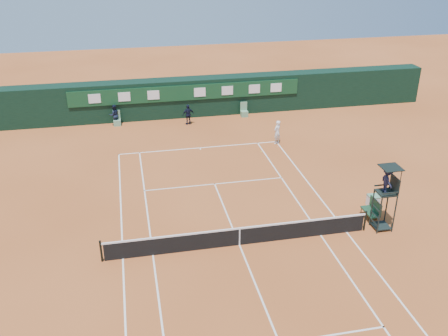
# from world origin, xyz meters

# --- Properties ---
(ground) EXTENTS (90.00, 90.00, 0.00)m
(ground) POSITION_xyz_m (0.00, 0.00, 0.00)
(ground) COLOR #B65B2B
(ground) RESTS_ON ground
(court_lines) EXTENTS (11.05, 23.85, 0.01)m
(court_lines) POSITION_xyz_m (0.00, 0.00, 0.01)
(court_lines) COLOR white
(court_lines) RESTS_ON ground
(tennis_net) EXTENTS (12.90, 0.10, 1.10)m
(tennis_net) POSITION_xyz_m (0.00, 0.00, 0.51)
(tennis_net) COLOR black
(tennis_net) RESTS_ON ground
(back_wall) EXTENTS (40.00, 1.65, 3.00)m
(back_wall) POSITION_xyz_m (0.00, 18.74, 1.51)
(back_wall) COLOR black
(back_wall) RESTS_ON ground
(linesman_chair_left) EXTENTS (0.55, 0.50, 1.15)m
(linesman_chair_left) POSITION_xyz_m (-5.50, 17.48, 0.32)
(linesman_chair_left) COLOR #649A75
(linesman_chair_left) RESTS_ON ground
(linesman_chair_right) EXTENTS (0.55, 0.50, 1.15)m
(linesman_chair_right) POSITION_xyz_m (4.50, 17.48, 0.32)
(linesman_chair_right) COLOR #61946D
(linesman_chair_right) RESTS_ON ground
(umpire_chair) EXTENTS (0.96, 0.95, 3.42)m
(umpire_chair) POSITION_xyz_m (7.30, -0.00, 2.46)
(umpire_chair) COLOR black
(umpire_chair) RESTS_ON ground
(player_bench) EXTENTS (0.56, 1.20, 1.10)m
(player_bench) POSITION_xyz_m (7.27, 0.91, 0.60)
(player_bench) COLOR #183C26
(player_bench) RESTS_ON ground
(tennis_bag) EXTENTS (0.65, 0.97, 0.34)m
(tennis_bag) POSITION_xyz_m (7.45, 1.23, 0.17)
(tennis_bag) COLOR black
(tennis_bag) RESTS_ON ground
(cooler) EXTENTS (0.57, 0.57, 0.65)m
(cooler) POSITION_xyz_m (7.94, 2.14, 0.33)
(cooler) COLOR silver
(cooler) RESTS_ON ground
(tennis_ball) EXTENTS (0.07, 0.07, 0.07)m
(tennis_ball) POSITION_xyz_m (3.94, 10.32, 0.04)
(tennis_ball) COLOR yellow
(tennis_ball) RESTS_ON ground
(player) EXTENTS (0.74, 0.70, 1.69)m
(player) POSITION_xyz_m (5.41, 11.59, 0.85)
(player) COLOR white
(player) RESTS_ON ground
(ball_kid_left) EXTENTS (0.91, 0.78, 1.61)m
(ball_kid_left) POSITION_xyz_m (-5.66, 17.59, 0.81)
(ball_kid_left) COLOR black
(ball_kid_left) RESTS_ON ground
(ball_kid_right) EXTENTS (0.99, 0.57, 1.58)m
(ball_kid_right) POSITION_xyz_m (-0.13, 16.58, 0.79)
(ball_kid_right) COLOR black
(ball_kid_right) RESTS_ON ground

